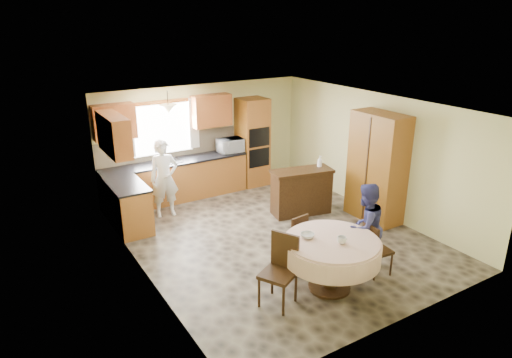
{
  "coord_description": "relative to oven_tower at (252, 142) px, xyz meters",
  "views": [
    {
      "loc": [
        -4.35,
        -6.43,
        3.96
      ],
      "look_at": [
        -0.22,
        0.3,
        1.11
      ],
      "focal_mm": 32.0,
      "sensor_mm": 36.0,
      "label": 1
    }
  ],
  "objects": [
    {
      "name": "floor",
      "position": [
        -1.15,
        -2.69,
        -1.06
      ],
      "size": [
        5.0,
        6.0,
        0.01
      ],
      "primitive_type": "cube",
      "color": "#6F624E",
      "rests_on": "ground"
    },
    {
      "name": "ceiling",
      "position": [
        -1.15,
        -2.69,
        1.44
      ],
      "size": [
        5.0,
        6.0,
        0.01
      ],
      "primitive_type": "cube",
      "color": "white",
      "rests_on": "wall_back"
    },
    {
      "name": "wall_back",
      "position": [
        -1.15,
        0.31,
        0.19
      ],
      "size": [
        5.0,
        0.02,
        2.5
      ],
      "primitive_type": "cube",
      "color": "#D6D389",
      "rests_on": "floor"
    },
    {
      "name": "wall_front",
      "position": [
        -1.15,
        -5.69,
        0.19
      ],
      "size": [
        5.0,
        0.02,
        2.5
      ],
      "primitive_type": "cube",
      "color": "#D6D389",
      "rests_on": "floor"
    },
    {
      "name": "wall_left",
      "position": [
        -3.65,
        -2.69,
        0.19
      ],
      "size": [
        0.02,
        6.0,
        2.5
      ],
      "primitive_type": "cube",
      "color": "#D6D389",
      "rests_on": "floor"
    },
    {
      "name": "wall_right",
      "position": [
        1.35,
        -2.69,
        0.19
      ],
      "size": [
        0.02,
        6.0,
        2.5
      ],
      "primitive_type": "cube",
      "color": "#D6D389",
      "rests_on": "floor"
    },
    {
      "name": "window",
      "position": [
        -2.15,
        0.29,
        0.54
      ],
      "size": [
        1.4,
        0.03,
        1.1
      ],
      "primitive_type": "cube",
      "color": "white",
      "rests_on": "wall_back"
    },
    {
      "name": "curtain_left",
      "position": [
        -2.9,
        0.24,
        0.59
      ],
      "size": [
        0.22,
        0.02,
        1.15
      ],
      "primitive_type": "cube",
      "color": "white",
      "rests_on": "wall_back"
    },
    {
      "name": "curtain_right",
      "position": [
        -1.4,
        0.24,
        0.59
      ],
      "size": [
        0.22,
        0.02,
        1.15
      ],
      "primitive_type": "cube",
      "color": "white",
      "rests_on": "wall_back"
    },
    {
      "name": "base_cab_back",
      "position": [
        -2.0,
        0.01,
        -0.62
      ],
      "size": [
        3.3,
        0.6,
        0.88
      ],
      "primitive_type": "cube",
      "color": "#AC602E",
      "rests_on": "floor"
    },
    {
      "name": "counter_back",
      "position": [
        -2.0,
        0.01,
        -0.16
      ],
      "size": [
        3.3,
        0.64,
        0.04
      ],
      "primitive_type": "cube",
      "color": "black",
      "rests_on": "base_cab_back"
    },
    {
      "name": "base_cab_left",
      "position": [
        -3.35,
        -0.89,
        -0.62
      ],
      "size": [
        0.6,
        1.2,
        0.88
      ],
      "primitive_type": "cube",
      "color": "#AC602E",
      "rests_on": "floor"
    },
    {
      "name": "counter_left",
      "position": [
        -3.35,
        -0.89,
        -0.16
      ],
      "size": [
        0.64,
        1.2,
        0.04
      ],
      "primitive_type": "cube",
      "color": "black",
      "rests_on": "base_cab_left"
    },
    {
      "name": "backsplash",
      "position": [
        -2.0,
        0.3,
        0.12
      ],
      "size": [
        3.3,
        0.02,
        0.55
      ],
      "primitive_type": "cube",
      "color": "tan",
      "rests_on": "wall_back"
    },
    {
      "name": "wall_cab_left",
      "position": [
        -3.2,
        0.15,
        0.85
      ],
      "size": [
        0.85,
        0.33,
        0.72
      ],
      "primitive_type": "cube",
      "color": "#B25C2C",
      "rests_on": "wall_back"
    },
    {
      "name": "wall_cab_right",
      "position": [
        -1.0,
        0.15,
        0.85
      ],
      "size": [
        0.9,
        0.33,
        0.72
      ],
      "primitive_type": "cube",
      "color": "#B25C2C",
      "rests_on": "wall_back"
    },
    {
      "name": "wall_cab_side",
      "position": [
        -3.48,
        -0.89,
        0.85
      ],
      "size": [
        0.33,
        1.2,
        0.72
      ],
      "primitive_type": "cube",
      "color": "#B25C2C",
      "rests_on": "wall_left"
    },
    {
      "name": "oven_tower",
      "position": [
        0.0,
        0.0,
        0.0
      ],
      "size": [
        0.66,
        0.62,
        2.12
      ],
      "primitive_type": "cube",
      "color": "#AC602E",
      "rests_on": "floor"
    },
    {
      "name": "oven_upper",
      "position": [
        0.0,
        -0.31,
        0.19
      ],
      "size": [
        0.56,
        0.01,
        0.45
      ],
      "primitive_type": "cube",
      "color": "black",
      "rests_on": "oven_tower"
    },
    {
      "name": "oven_lower",
      "position": [
        0.0,
        -0.31,
        -0.31
      ],
      "size": [
        0.56,
        0.01,
        0.45
      ],
      "primitive_type": "cube",
      "color": "black",
      "rests_on": "oven_tower"
    },
    {
      "name": "pendant",
      "position": [
        -2.15,
        -0.19,
        1.06
      ],
      "size": [
        0.36,
        0.36,
        0.18
      ],
      "primitive_type": "cone",
      "rotation": [
        3.14,
        0.0,
        0.0
      ],
      "color": "beige",
      "rests_on": "ceiling"
    },
    {
      "name": "sideboard",
      "position": [
        -0.06,
        -2.07,
        -0.61
      ],
      "size": [
        1.34,
        0.76,
        0.9
      ],
      "primitive_type": "cube",
      "rotation": [
        0.0,
        0.0,
        -0.2
      ],
      "color": "#3C2610",
      "rests_on": "floor"
    },
    {
      "name": "space_heater",
      "position": [
        1.05,
        -2.57,
        -0.77
      ],
      "size": [
        0.51,
        0.45,
        0.59
      ],
      "primitive_type": "cube",
      "rotation": [
        0.0,
        0.0,
        -0.42
      ],
      "color": "black",
      "rests_on": "floor"
    },
    {
      "name": "cupboard",
      "position": [
        1.07,
        -3.04,
        0.04
      ],
      "size": [
        0.57,
        1.15,
        2.19
      ],
      "primitive_type": "cube",
      "color": "#AC602E",
      "rests_on": "floor"
    },
    {
      "name": "dining_table",
      "position": [
        -1.39,
        -4.57,
        -0.41
      ],
      "size": [
        1.46,
        1.46,
        0.83
      ],
      "color": "#3C2610",
      "rests_on": "floor"
    },
    {
      "name": "chair_left",
      "position": [
        -2.22,
        -4.45,
        -0.48
      ],
      "size": [
        0.62,
        0.62,
        1.05
      ],
      "rotation": [
        0.0,
        0.0,
        -1.08
      ],
      "color": "#3C2610",
      "rests_on": "floor"
    },
    {
      "name": "chair_back",
      "position": [
        -1.36,
        -3.63,
        -0.58
      ],
      "size": [
        0.42,
        0.42,
        0.87
      ],
      "rotation": [
        0.0,
        0.0,
        3.26
      ],
      "color": "#3C2610",
      "rests_on": "floor"
    },
    {
      "name": "chair_right",
      "position": [
        -0.53,
        -4.62,
        -0.57
      ],
      "size": [
        0.42,
        0.42,
        0.89
      ],
      "rotation": [
        0.0,
        0.0,
        1.47
      ],
      "color": "#3C2610",
      "rests_on": "floor"
    },
    {
      "name": "framed_picture",
      "position": [
        1.32,
        -2.42,
        0.64
      ],
      "size": [
        0.06,
        0.54,
        0.45
      ],
      "color": "gold",
      "rests_on": "wall_right"
    },
    {
      "name": "microwave",
      "position": [
        -0.63,
        -0.04,
        0.02
      ],
      "size": [
        0.59,
        0.41,
        0.32
      ],
      "primitive_type": "imported",
      "rotation": [
        0.0,
        0.0,
        -0.02
      ],
      "color": "silver",
      "rests_on": "counter_back"
    },
    {
      "name": "person_sink",
      "position": [
        -2.52,
        -0.68,
        -0.25
      ],
      "size": [
        0.64,
        0.46,
        1.62
      ],
      "primitive_type": "imported",
      "rotation": [
        0.0,
        0.0,
        -0.13
      ],
      "color": "silver",
      "rests_on": "floor"
    },
    {
      "name": "person_dining",
      "position": [
        -0.54,
        -4.38,
        -0.32
      ],
      "size": [
        0.75,
        0.6,
        1.48
      ],
      "primitive_type": "imported",
      "rotation": [
        0.0,
        0.0,
        3.19
      ],
      "color": "navy",
      "rests_on": "floor"
    },
    {
      "name": "bowl_sideboard",
      "position": [
        -0.39,
        -2.07,
        -0.13
      ],
      "size": [
        0.26,
        0.26,
        0.05
      ],
      "primitive_type": "imported",
      "rotation": [
        0.0,
        0.0,
        0.29
      ],
      "color": "#B2B2B2",
      "rests_on": "sideboard"
    },
    {
      "name": "bottle_sideboard",
      "position": [
        0.4,
        -2.07,
        -0.01
      ],
      "size": [
        0.13,
        0.13,
        0.29
      ],
      "primitive_type": "imported",
      "rotation": [
        0.0,
        0.0,
        0.18
      ],
      "color": "silver",
      "rests_on": "sideboard"
    },
    {
      "name": "cup_table",
      "position": [
        -1.35,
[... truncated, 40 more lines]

